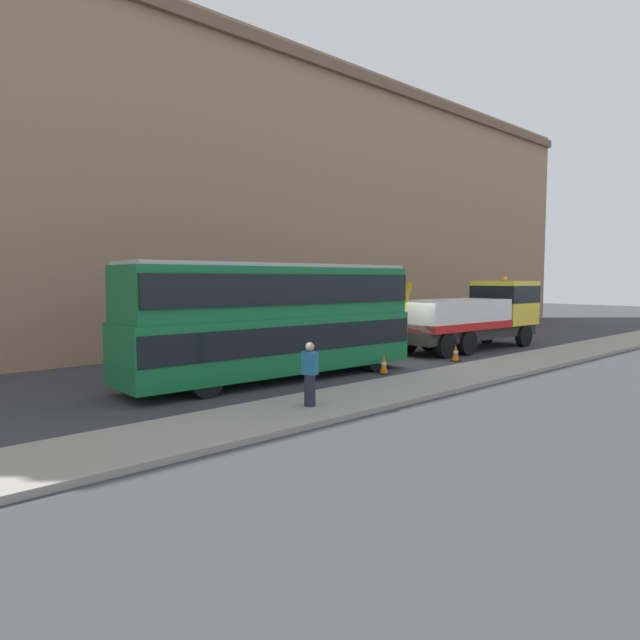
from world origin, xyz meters
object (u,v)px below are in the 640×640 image
at_px(recovery_tow_truck, 475,314).
at_px(double_decker_bus, 276,316).
at_px(traffic_cone_near_bus, 384,365).
at_px(pedestrian_onlooker, 310,375).
at_px(traffic_cone_midway, 456,353).

relative_size(recovery_tow_truck, double_decker_bus, 0.92).
bearing_deg(traffic_cone_near_bus, double_decker_bus, 154.78).
bearing_deg(pedestrian_onlooker, double_decker_bus, 37.04).
bearing_deg(pedestrian_onlooker, traffic_cone_near_bus, -2.87).
xyz_separation_m(recovery_tow_truck, pedestrian_onlooker, (-14.81, -4.24, -0.77)).
relative_size(traffic_cone_near_bus, traffic_cone_midway, 1.00).
distance_m(double_decker_bus, traffic_cone_midway, 8.78).
relative_size(double_decker_bus, pedestrian_onlooker, 6.50).
relative_size(double_decker_bus, traffic_cone_midway, 15.45).
bearing_deg(double_decker_bus, recovery_tow_truck, 2.28).
bearing_deg(recovery_tow_truck, traffic_cone_midway, -155.31).
height_order(pedestrian_onlooker, traffic_cone_near_bus, pedestrian_onlooker).
height_order(recovery_tow_truck, pedestrian_onlooker, recovery_tow_truck).
xyz_separation_m(pedestrian_onlooker, traffic_cone_midway, (10.56, 2.49, -0.64)).
xyz_separation_m(traffic_cone_near_bus, traffic_cone_midway, (4.68, -0.01, 0.00)).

